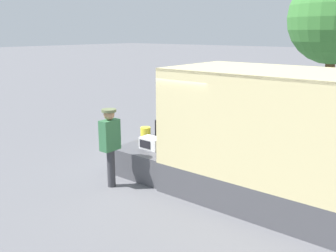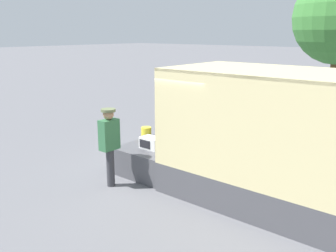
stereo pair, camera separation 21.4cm
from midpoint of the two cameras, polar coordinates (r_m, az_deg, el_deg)
name	(u,v)px [view 2 (the right image)]	position (r m, az deg, el deg)	size (l,w,h in m)	color
ground_plane	(188,175)	(9.28, 3.73, -7.54)	(160.00, 160.00, 0.00)	slate
tailgate_deck	(164,156)	(9.62, 0.04, -4.60)	(1.55, 2.26, 0.67)	#4C4C51
microwave	(151,143)	(9.09, -1.89, -2.60)	(0.53, 0.35, 0.28)	white
portable_generator	(172,133)	(9.77, 1.24, -1.04)	(0.73, 0.45, 0.53)	black
orange_bucket	(146,133)	(9.84, -2.71, -1.13)	(0.27, 0.27, 0.34)	yellow
worker_person	(109,139)	(8.40, -8.21, -1.98)	(0.32, 0.44, 1.80)	#38383D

